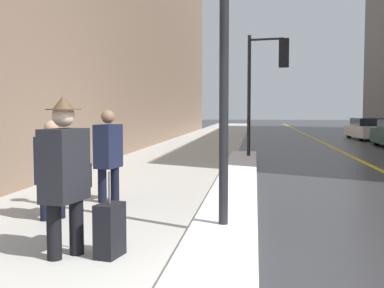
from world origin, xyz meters
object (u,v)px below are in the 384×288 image
Objects in this scene: traffic_light_near at (270,70)px; rolling_suitcase at (110,231)px; parked_car_white at (369,129)px; pedestrian_with_shoulder_bag at (53,165)px; pedestrian_trailing at (108,151)px; pedestrian_in_glasses at (65,170)px.

traffic_light_near is 11.10m from rolling_suitcase.
rolling_suitcase is at bearing 158.66° from parked_car_white.
pedestrian_with_shoulder_bag is at bearing 154.09° from parked_car_white.
parked_car_white is (9.21, 21.12, -0.24)m from pedestrian_with_shoulder_bag.
pedestrian_with_shoulder_bag reaches higher than parked_car_white.
traffic_light_near reaches higher than pedestrian_trailing.
pedestrian_in_glasses reaches higher than parked_car_white.
pedestrian_trailing is 0.37× the size of parked_car_white.
pedestrian_with_shoulder_bag is at bearing -100.92° from traffic_light_near.
traffic_light_near is at bearing -179.14° from rolling_suitcase.
parked_car_white is at bearing 172.59° from rolling_suitcase.
pedestrian_with_shoulder_bag is at bearing -140.86° from pedestrian_in_glasses.
pedestrian_with_shoulder_bag is 1.54× the size of rolling_suitcase.
traffic_light_near is 2.48× the size of pedestrian_trailing.
pedestrian_in_glasses is at bearing 157.65° from parked_car_white.
pedestrian_in_glasses is 1.95m from pedestrian_with_shoulder_bag.
rolling_suitcase is (0.98, -3.11, -0.60)m from pedestrian_trailing.
traffic_light_near is 13.70m from parked_car_white.
pedestrian_trailing is 21.56m from parked_car_white.
pedestrian_with_shoulder_bag is 0.90× the size of pedestrian_trailing.
traffic_light_near is 4.23× the size of rolling_suitcase.
pedestrian_in_glasses is at bearing 20.72° from pedestrian_trailing.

